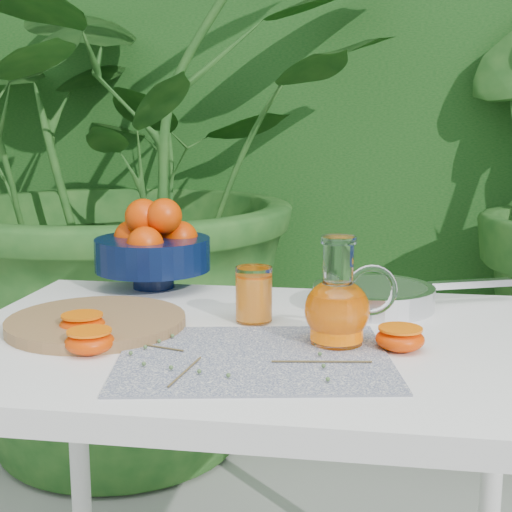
% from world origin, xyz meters
% --- Properties ---
extents(hedge_backdrop, '(8.00, 1.65, 2.50)m').
position_xyz_m(hedge_backdrop, '(0.06, 2.06, 1.19)').
color(hedge_backdrop, '#154917').
rests_on(hedge_backdrop, ground).
extents(potted_plant_left, '(2.78, 2.78, 1.99)m').
position_xyz_m(potted_plant_left, '(-0.68, 1.17, 0.99)').
color(potted_plant_left, '#1C4E1A').
rests_on(potted_plant_left, ground).
extents(white_table, '(1.00, 0.70, 0.75)m').
position_xyz_m(white_table, '(-0.08, -0.02, 0.67)').
color(white_table, white).
rests_on(white_table, ground).
extents(placemat, '(0.45, 0.38, 0.00)m').
position_xyz_m(placemat, '(-0.06, -0.14, 0.75)').
color(placemat, '#0C1844').
rests_on(placemat, white_table).
extents(cutting_board, '(0.31, 0.31, 0.02)m').
position_xyz_m(cutting_board, '(-0.35, -0.02, 0.76)').
color(cutting_board, olive).
rests_on(cutting_board, white_table).
extents(fruit_bowl, '(0.25, 0.25, 0.19)m').
position_xyz_m(fruit_bowl, '(-0.35, 0.29, 0.84)').
color(fruit_bowl, black).
rests_on(fruit_bowl, white_table).
extents(juice_pitcher, '(0.15, 0.12, 0.17)m').
position_xyz_m(juice_pitcher, '(0.06, -0.05, 0.81)').
color(juice_pitcher, white).
rests_on(juice_pitcher, white_table).
extents(juice_tumbler, '(0.07, 0.07, 0.10)m').
position_xyz_m(juice_tumbler, '(-0.09, 0.06, 0.80)').
color(juice_tumbler, white).
rests_on(juice_tumbler, white_table).
extents(saute_pan, '(0.42, 0.30, 0.04)m').
position_xyz_m(saute_pan, '(0.12, 0.19, 0.77)').
color(saute_pan, silver).
rests_on(saute_pan, white_table).
extents(orange_halves, '(0.61, 0.18, 0.04)m').
position_xyz_m(orange_halves, '(-0.17, -0.09, 0.77)').
color(orange_halves, '#FF5D02').
rests_on(orange_halves, white_table).
extents(thyme_sprigs, '(0.39, 0.22, 0.01)m').
position_xyz_m(thyme_sprigs, '(-0.10, -0.17, 0.76)').
color(thyme_sprigs, brown).
rests_on(thyme_sprigs, white_table).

